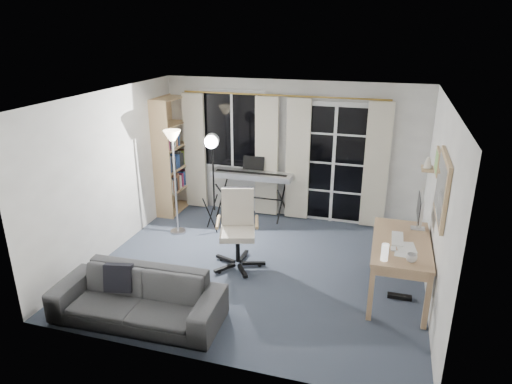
% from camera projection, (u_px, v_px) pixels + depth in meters
% --- Properties ---
extents(floor, '(4.50, 4.00, 0.02)m').
position_uv_depth(floor, '(258.00, 268.00, 6.48)').
color(floor, '#323C4A').
rests_on(floor, ground).
extents(window, '(1.20, 0.08, 1.40)m').
position_uv_depth(window, '(233.00, 130.00, 8.02)').
color(window, white).
rests_on(window, floor).
extents(french_door, '(1.32, 0.09, 2.11)m').
position_uv_depth(french_door, '(334.00, 164.00, 7.70)').
color(french_door, white).
rests_on(french_door, floor).
extents(curtains, '(3.60, 0.07, 2.13)m').
position_uv_depth(curtains, '(281.00, 158.00, 7.83)').
color(curtains, gold).
rests_on(curtains, floor).
extents(bookshelf, '(0.34, 0.97, 2.09)m').
position_uv_depth(bookshelf, '(171.00, 158.00, 8.21)').
color(bookshelf, tan).
rests_on(bookshelf, floor).
extents(torchiere_lamp, '(0.36, 0.36, 1.72)m').
position_uv_depth(torchiere_lamp, '(173.00, 152.00, 7.11)').
color(torchiere_lamp, '#B2B2B7').
rests_on(torchiere_lamp, floor).
extents(keyboard_piano, '(1.42, 0.69, 1.03)m').
position_uv_depth(keyboard_piano, '(252.00, 176.00, 7.90)').
color(keyboard_piano, black).
rests_on(keyboard_piano, floor).
extents(studio_light, '(0.36, 0.37, 1.71)m').
position_uv_depth(studio_light, '(212.00, 153.00, 7.10)').
color(studio_light, black).
rests_on(studio_light, floor).
extents(office_chair, '(0.76, 0.73, 1.10)m').
position_uv_depth(office_chair, '(238.00, 221.00, 6.41)').
color(office_chair, black).
rests_on(office_chair, floor).
extents(desk, '(0.70, 1.39, 0.74)m').
position_uv_depth(desk, '(401.00, 248.00, 5.63)').
color(desk, '#AB7F58').
rests_on(desk, floor).
extents(monitor, '(0.18, 0.53, 0.46)m').
position_uv_depth(monitor, '(420.00, 209.00, 5.85)').
color(monitor, silver).
rests_on(monitor, desk).
extents(desk_clutter, '(0.43, 0.84, 0.94)m').
position_uv_depth(desk_clutter, '(395.00, 261.00, 5.47)').
color(desk_clutter, white).
rests_on(desk_clutter, desk).
extents(mug, '(0.12, 0.10, 0.12)m').
position_uv_depth(mug, '(412.00, 257.00, 5.10)').
color(mug, silver).
rests_on(mug, desk).
extents(wall_mirror, '(0.04, 0.94, 0.74)m').
position_uv_depth(wall_mirror, '(442.00, 188.00, 5.03)').
color(wall_mirror, tan).
rests_on(wall_mirror, floor).
extents(framed_print, '(0.03, 0.42, 0.32)m').
position_uv_depth(framed_print, '(437.00, 162.00, 5.82)').
color(framed_print, tan).
rests_on(framed_print, floor).
extents(wall_shelf, '(0.16, 0.30, 0.18)m').
position_uv_depth(wall_shelf, '(428.00, 165.00, 6.36)').
color(wall_shelf, tan).
rests_on(wall_shelf, floor).
extents(sofa, '(1.98, 0.64, 0.77)m').
position_uv_depth(sofa, '(137.00, 290.00, 5.22)').
color(sofa, '#333335').
rests_on(sofa, floor).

